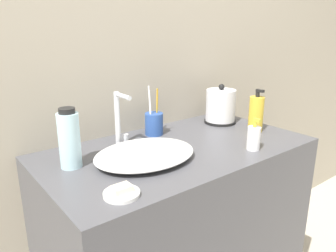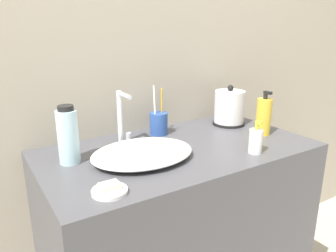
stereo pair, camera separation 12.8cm
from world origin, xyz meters
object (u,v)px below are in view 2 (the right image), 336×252
toothbrush_cup (159,123)px  lotion_bottle (264,116)px  faucet (122,116)px  shampoo_bottle (256,141)px  mouthwash_bottle (68,136)px  electric_kettle (229,109)px

toothbrush_cup → lotion_bottle: bearing=-32.4°
faucet → shampoo_bottle: (0.39, -0.37, -0.07)m
mouthwash_bottle → lotion_bottle: bearing=-9.5°
lotion_bottle → shampoo_bottle: bearing=-144.0°
electric_kettle → shampoo_bottle: 0.39m
toothbrush_cup → shampoo_bottle: 0.45m
faucet → shampoo_bottle: faucet is taller
faucet → electric_kettle: bearing=-2.1°
toothbrush_cup → lotion_bottle: toothbrush_cup is taller
shampoo_bottle → mouthwash_bottle: (-0.64, 0.29, 0.05)m
lotion_bottle → mouthwash_bottle: mouthwash_bottle is taller
electric_kettle → shampoo_bottle: size_ratio=1.53×
electric_kettle → lotion_bottle: 0.20m
faucet → shampoo_bottle: bearing=-43.2°
shampoo_bottle → faucet: bearing=136.8°
faucet → shampoo_bottle: size_ratio=1.71×
electric_kettle → shampoo_bottle: electric_kettle is taller
lotion_bottle → shampoo_bottle: 0.25m
lotion_bottle → mouthwash_bottle: 0.85m
lotion_bottle → shampoo_bottle: (-0.20, -0.15, -0.03)m
lotion_bottle → shampoo_bottle: lotion_bottle is taller
lotion_bottle → mouthwash_bottle: size_ratio=0.94×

